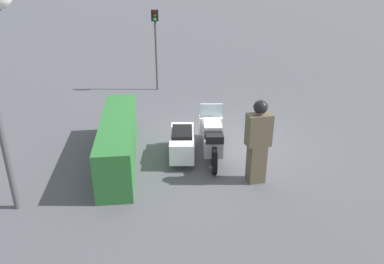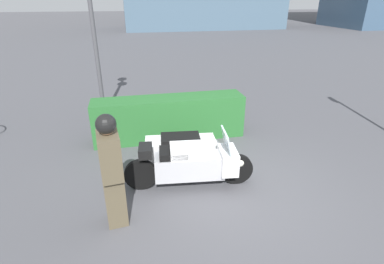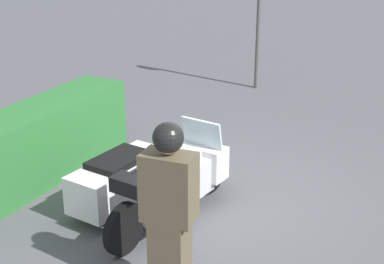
% 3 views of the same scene
% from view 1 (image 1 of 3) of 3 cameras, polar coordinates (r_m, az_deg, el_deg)
% --- Properties ---
extents(ground_plane, '(160.00, 160.00, 0.00)m').
position_cam_1_polar(ground_plane, '(10.34, 4.49, -1.36)').
color(ground_plane, '#4C4C51').
extents(police_motorcycle, '(2.49, 1.52, 1.15)m').
position_cam_1_polar(police_motorcycle, '(9.38, 0.73, -0.87)').
color(police_motorcycle, black).
rests_on(police_motorcycle, ground).
extents(officer_rider, '(0.37, 0.55, 1.89)m').
position_cam_1_polar(officer_rider, '(8.09, 10.03, -1.20)').
color(officer_rider, brown).
rests_on(officer_rider, ground).
extents(hedge_bush_curbside, '(3.82, 0.76, 1.09)m').
position_cam_1_polar(hedge_bush_curbside, '(9.20, -11.14, -1.31)').
color(hedge_bush_curbside, '#28662D').
rests_on(hedge_bush_curbside, ground).
extents(traffic_light_near, '(0.23, 0.27, 3.00)m').
position_cam_1_polar(traffic_light_near, '(14.40, -5.57, 14.10)').
color(traffic_light_near, '#4C4C4C').
rests_on(traffic_light_near, ground).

